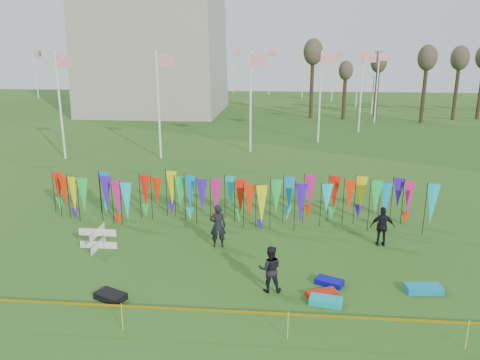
# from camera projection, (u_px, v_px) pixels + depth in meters

# --- Properties ---
(ground) EXTENTS (160.00, 160.00, 0.00)m
(ground) POSITION_uv_depth(u_px,v_px,m) (201.00, 303.00, 15.58)
(ground) COLOR #264C15
(ground) RESTS_ON ground
(flagpole_ring) EXTENTS (57.40, 56.16, 8.00)m
(flagpole_ring) POSITION_uv_depth(u_px,v_px,m) (158.00, 81.00, 61.71)
(flagpole_ring) COLOR white
(flagpole_ring) RESTS_ON ground
(banner_row) EXTENTS (18.64, 0.64, 2.33)m
(banner_row) POSITION_uv_depth(u_px,v_px,m) (233.00, 194.00, 22.35)
(banner_row) COLOR black
(banner_row) RESTS_ON ground
(caution_tape_near) EXTENTS (26.00, 0.02, 0.90)m
(caution_tape_near) POSITION_uv_depth(u_px,v_px,m) (183.00, 310.00, 13.72)
(caution_tape_near) COLOR #FFC705
(caution_tape_near) RESTS_ON ground
(box_kite) EXTENTS (0.82, 0.82, 0.91)m
(box_kite) POSITION_uv_depth(u_px,v_px,m) (98.00, 239.00, 19.69)
(box_kite) COLOR red
(box_kite) RESTS_ON ground
(person_left) EXTENTS (0.74, 0.58, 1.89)m
(person_left) POSITION_uv_depth(u_px,v_px,m) (218.00, 226.00, 19.77)
(person_left) COLOR black
(person_left) RESTS_ON ground
(person_mid) EXTENTS (0.84, 0.55, 1.67)m
(person_mid) POSITION_uv_depth(u_px,v_px,m) (270.00, 269.00, 16.16)
(person_mid) COLOR black
(person_mid) RESTS_ON ground
(person_right) EXTENTS (1.03, 0.61, 1.73)m
(person_right) POSITION_uv_depth(u_px,v_px,m) (382.00, 227.00, 19.92)
(person_right) COLOR black
(person_right) RESTS_ON ground
(kite_bag_turquoise) EXTENTS (1.16, 0.74, 0.21)m
(kite_bag_turquoise) POSITION_uv_depth(u_px,v_px,m) (326.00, 301.00, 15.51)
(kite_bag_turquoise) COLOR #0DB3C6
(kite_bag_turquoise) RESTS_ON ground
(kite_bag_blue) EXTENTS (1.09, 0.88, 0.20)m
(kite_bag_blue) POSITION_uv_depth(u_px,v_px,m) (329.00, 282.00, 16.79)
(kite_bag_blue) COLOR #0A0DA8
(kite_bag_blue) RESTS_ON ground
(kite_bag_red) EXTENTS (1.17, 0.84, 0.19)m
(kite_bag_red) POSITION_uv_depth(u_px,v_px,m) (322.00, 294.00, 15.97)
(kite_bag_red) COLOR red
(kite_bag_red) RESTS_ON ground
(kite_bag_black) EXTENTS (1.18, 0.97, 0.24)m
(kite_bag_black) POSITION_uv_depth(u_px,v_px,m) (111.00, 296.00, 15.80)
(kite_bag_black) COLOR black
(kite_bag_black) RESTS_ON ground
(kite_bag_teal) EXTENTS (1.27, 0.68, 0.23)m
(kite_bag_teal) POSITION_uv_depth(u_px,v_px,m) (424.00, 289.00, 16.27)
(kite_bag_teal) COLOR #0D8ABC
(kite_bag_teal) RESTS_ON ground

